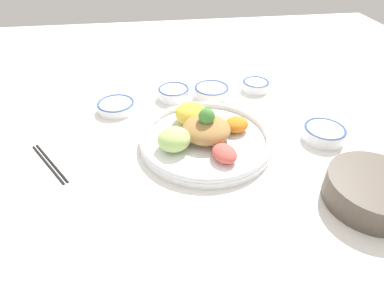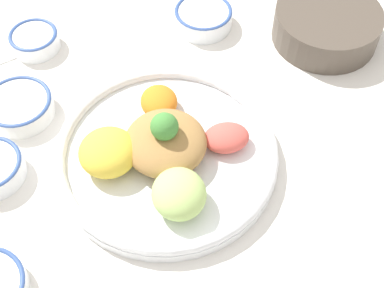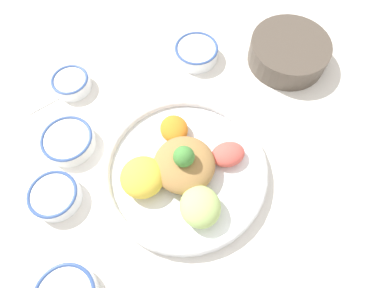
# 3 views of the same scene
# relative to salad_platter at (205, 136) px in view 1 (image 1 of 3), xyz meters

# --- Properties ---
(ground_plane) EXTENTS (2.40, 2.40, 0.00)m
(ground_plane) POSITION_rel_salad_platter_xyz_m (0.00, 0.02, -0.03)
(ground_plane) COLOR white
(salad_platter) EXTENTS (0.37, 0.37, 0.11)m
(salad_platter) POSITION_rel_salad_platter_xyz_m (0.00, 0.00, 0.00)
(salad_platter) COLOR white
(salad_platter) RESTS_ON ground_plane
(sauce_bowl_red) EXTENTS (0.12, 0.12, 0.04)m
(sauce_bowl_red) POSITION_rel_salad_platter_xyz_m (0.27, -0.07, -0.01)
(sauce_bowl_red) COLOR white
(sauce_bowl_red) RESTS_ON ground_plane
(rice_bowl_blue) EXTENTS (0.12, 0.12, 0.03)m
(rice_bowl_blue) POSITION_rel_salad_platter_xyz_m (0.22, 0.25, -0.01)
(rice_bowl_blue) COLOR white
(rice_bowl_blue) RESTS_ON ground_plane
(sauce_bowl_dark) EXTENTS (0.12, 0.12, 0.04)m
(sauce_bowl_dark) POSITION_rel_salad_platter_xyz_m (-0.02, -0.34, -0.01)
(sauce_bowl_dark) COLOR white
(sauce_bowl_dark) RESTS_ON ground_plane
(rice_bowl_plain) EXTENTS (0.09, 0.09, 0.04)m
(rice_bowl_plain) POSITION_rel_salad_platter_xyz_m (0.30, -0.24, -0.01)
(rice_bowl_plain) COLOR white
(rice_bowl_plain) RESTS_ON ground_plane
(sauce_bowl_far) EXTENTS (0.11, 0.11, 0.04)m
(sauce_bowl_far) POSITION_rel_salad_platter_xyz_m (0.28, 0.06, -0.01)
(sauce_bowl_far) COLOR white
(sauce_bowl_far) RESTS_ON ground_plane
(side_serving_bowl) EXTENTS (0.21, 0.21, 0.07)m
(side_serving_bowl) POSITION_rel_salad_platter_xyz_m (-0.27, -0.34, 0.01)
(side_serving_bowl) COLOR #51473D
(side_serving_bowl) RESTS_ON ground_plane
(chopsticks_pair_near) EXTENTS (0.18, 0.13, 0.01)m
(chopsticks_pair_near) POSITION_rel_salad_platter_xyz_m (-0.03, 0.42, -0.02)
(chopsticks_pair_near) COLOR black
(chopsticks_pair_near) RESTS_ON ground_plane
(serving_spoon_main) EXTENTS (0.09, 0.12, 0.01)m
(serving_spoon_main) POSITION_rel_salad_platter_xyz_m (0.40, 0.16, -0.02)
(serving_spoon_main) COLOR white
(serving_spoon_main) RESTS_ON ground_plane
(serving_spoon_extra) EXTENTS (0.11, 0.09, 0.01)m
(serving_spoon_extra) POSITION_rel_salad_platter_xyz_m (0.39, -0.16, -0.02)
(serving_spoon_extra) COLOR white
(serving_spoon_extra) RESTS_ON ground_plane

